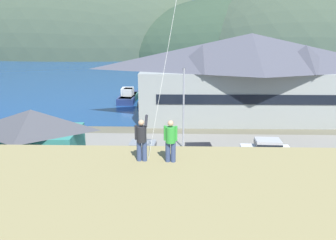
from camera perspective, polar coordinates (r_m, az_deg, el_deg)
ground_plane at (r=23.50m, az=2.79°, el=-13.41°), size 600.00×600.00×0.00m
parking_lot_pad at (r=27.98m, az=2.61°, el=-8.45°), size 40.00×20.00×0.10m
bay_water at (r=81.44m, az=2.04°, el=7.07°), size 360.00×84.00×0.03m
far_hill_west_ridge at (r=147.91m, az=-13.94°, el=10.18°), size 115.53×50.19×68.20m
far_hill_east_peak at (r=135.96m, az=15.63°, el=9.69°), size 108.54×44.62×48.07m
far_hill_center_saddle at (r=141.80m, az=23.30°, el=9.23°), size 98.39×69.39×61.78m
harbor_lodge at (r=44.02m, az=13.30°, el=7.28°), size 28.24×10.79×10.53m
storage_shed_near_lot at (r=29.59m, az=-21.26°, el=-2.92°), size 7.88×5.68×5.00m
wharf_dock at (r=57.08m, az=-2.63°, el=4.01°), size 3.20×14.46×0.70m
moored_boat_wharfside at (r=54.15m, az=-6.41°, el=3.74°), size 2.59×6.33×2.16m
moored_boat_outer_mooring at (r=59.59m, az=0.74°, el=4.85°), size 2.44×6.25×2.16m
moored_boat_inner_slip at (r=54.84m, az=-6.60°, el=3.87°), size 2.50×7.77×2.16m
parked_car_front_row_silver at (r=23.30m, az=8.10°, el=-10.87°), size 4.34×2.34×1.82m
parked_car_front_row_red at (r=31.05m, az=15.87°, el=-4.61°), size 4.28×2.21×1.82m
parked_car_mid_row_center at (r=24.63m, az=-15.43°, el=-9.81°), size 4.32×2.30×1.82m
parked_car_lone_by_shed at (r=28.60m, az=5.23°, el=-5.78°), size 4.32×2.30×1.82m
parked_car_back_row_left at (r=29.33m, az=-4.35°, el=-5.22°), size 4.30×2.26×1.82m
parking_light_pole at (r=31.95m, az=2.59°, el=2.75°), size 0.24×0.78×7.54m
person_kite_flyer at (r=14.03m, az=-4.37°, el=-3.06°), size 0.51×0.66×1.86m
person_companion at (r=13.90m, az=0.42°, el=-3.27°), size 0.55×0.40×1.74m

